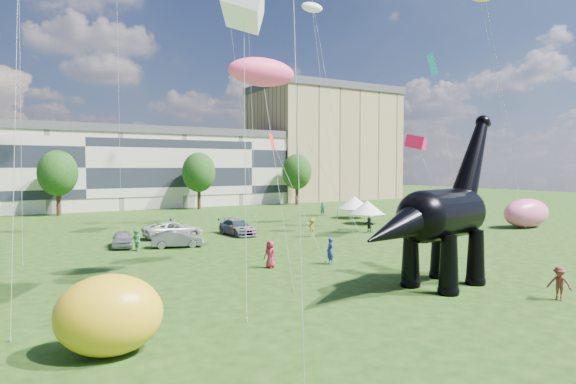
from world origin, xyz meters
TOP-DOWN VIEW (x-y plane):
  - ground at (0.00, 0.00)m, footprint 220.00×220.00m
  - terrace_row at (-8.00, 62.00)m, footprint 78.00×11.00m
  - apartment_block at (40.00, 65.00)m, footprint 28.00×18.00m
  - tree_mid_left at (-12.00, 53.00)m, footprint 5.20×5.20m
  - tree_mid_right at (8.00, 53.00)m, footprint 5.20×5.20m
  - tree_far_right at (26.00, 53.00)m, footprint 5.20×5.20m
  - dinosaur_sculpture at (2.39, -0.56)m, footprint 12.49×4.79m
  - car_silver at (-9.88, 22.05)m, footprint 2.40×4.28m
  - car_grey at (-6.02, 19.58)m, footprint 4.44×2.52m
  - car_white at (-4.71, 24.86)m, footprint 5.63×2.76m
  - car_dark at (1.28, 23.69)m, footprint 2.39×5.25m
  - gazebo_near at (18.14, 24.43)m, footprint 4.73×4.73m
  - gazebo_far at (20.76, 30.18)m, footprint 4.46×4.46m
  - inflatable_pink at (30.90, 12.91)m, footprint 6.42×3.32m
  - inflatable_yellow at (-15.05, -1.42)m, footprint 4.32×3.71m
  - visitors at (-2.07, 14.97)m, footprint 44.68×41.51m

SIDE VIEW (x-z plane):
  - ground at x=0.00m, z-range 0.00..0.00m
  - car_silver at x=-9.88m, z-range 0.00..1.37m
  - car_grey at x=-6.02m, z-range 0.00..1.38m
  - car_dark at x=1.28m, z-range 0.00..1.49m
  - car_white at x=-4.71m, z-range 0.00..1.54m
  - visitors at x=-2.07m, z-range -0.06..1.80m
  - inflatable_yellow at x=-15.05m, z-range 0.00..2.86m
  - inflatable_pink at x=30.90m, z-range 0.00..3.18m
  - gazebo_near at x=18.14m, z-range 0.55..3.26m
  - gazebo_far at x=20.76m, z-range 0.58..3.46m
  - dinosaur_sculpture at x=2.39m, z-range -1.25..8.95m
  - terrace_row at x=-8.00m, z-range 0.00..12.00m
  - tree_mid_left at x=-12.00m, z-range 1.57..11.01m
  - tree_mid_right at x=8.00m, z-range 1.57..11.01m
  - tree_far_right at x=26.00m, z-range 1.57..11.01m
  - apartment_block at x=40.00m, z-range 0.00..22.00m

